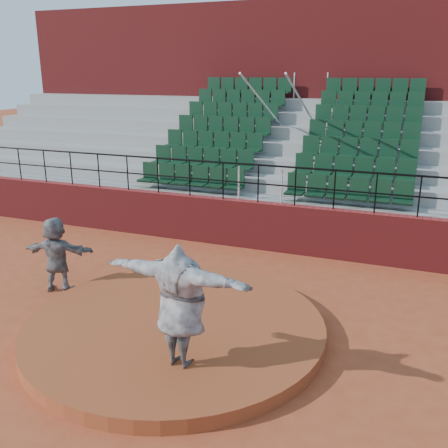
{
  "coord_description": "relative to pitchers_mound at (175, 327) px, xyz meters",
  "views": [
    {
      "loc": [
        3.83,
        -7.36,
        4.66
      ],
      "look_at": [
        0.0,
        2.5,
        1.4
      ],
      "focal_mm": 40.0,
      "sensor_mm": 36.0,
      "label": 1
    }
  ],
  "objects": [
    {
      "name": "press_box_facade",
      "position": [
        0.0,
        12.6,
        3.43
      ],
      "size": [
        24.0,
        3.0,
        7.1
      ],
      "primitive_type": "cube",
      "color": "maroon",
      "rests_on": "ground"
    },
    {
      "name": "pitchers_mound",
      "position": [
        0.0,
        0.0,
        0.0
      ],
      "size": [
        5.5,
        5.5,
        0.25
      ],
      "primitive_type": "cylinder",
      "color": "#964221",
      "rests_on": "ground"
    },
    {
      "name": "pitching_rubber",
      "position": [
        0.0,
        0.15,
        0.14
      ],
      "size": [
        0.6,
        0.15,
        0.03
      ],
      "primitive_type": "cube",
      "color": "white",
      "rests_on": "pitchers_mound"
    },
    {
      "name": "boundary_wall",
      "position": [
        0.0,
        5.0,
        0.53
      ],
      "size": [
        24.0,
        0.3,
        1.3
      ],
      "primitive_type": "cube",
      "color": "maroon",
      "rests_on": "ground"
    },
    {
      "name": "wall_railing",
      "position": [
        0.0,
        5.0,
        1.9
      ],
      "size": [
        24.04,
        0.05,
        1.03
      ],
      "color": "black",
      "rests_on": "boundary_wall"
    },
    {
      "name": "fielder",
      "position": [
        -3.24,
        0.78,
        0.71
      ],
      "size": [
        1.63,
        0.82,
        1.68
      ],
      "primitive_type": "imported",
      "rotation": [
        0.0,
        0.0,
        3.36
      ],
      "color": "black",
      "rests_on": "ground"
    },
    {
      "name": "ground",
      "position": [
        0.0,
        0.0,
        -0.12
      ],
      "size": [
        90.0,
        90.0,
        0.0
      ],
      "primitive_type": "plane",
      "color": "#A24324",
      "rests_on": "ground"
    },
    {
      "name": "pitcher",
      "position": [
        0.72,
        -1.19,
        1.12
      ],
      "size": [
        2.49,
        0.88,
        1.99
      ],
      "primitive_type": "imported",
      "rotation": [
        0.0,
        0.0,
        3.05
      ],
      "color": "black",
      "rests_on": "pitchers_mound"
    },
    {
      "name": "seating_deck",
      "position": [
        0.0,
        8.65,
        1.32
      ],
      "size": [
        24.0,
        5.97,
        4.63
      ],
      "color": "gray",
      "rests_on": "ground"
    }
  ]
}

